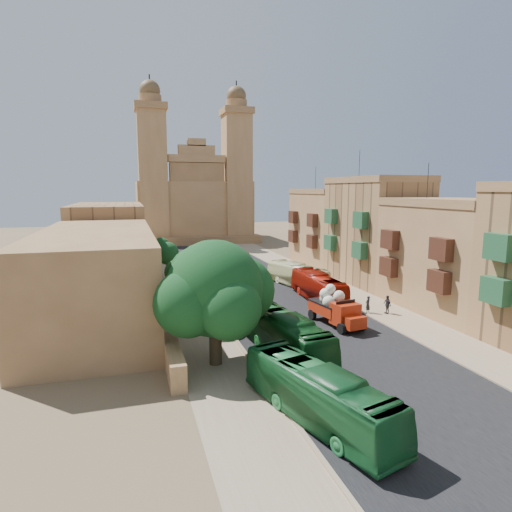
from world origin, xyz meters
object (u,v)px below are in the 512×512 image
street_tree_b (177,272)px  pedestrian_a (368,304)px  church (193,201)px  car_dkblue (196,260)px  car_white_b (253,265)px  bus_green_north (284,334)px  ficus_tree (216,292)px  olive_pickup (312,285)px  bus_red_east (318,287)px  car_blue_b (193,254)px  car_white_a (247,279)px  street_tree_a (192,287)px  street_tree_c (167,253)px  street_tree_d (161,246)px  bus_cream_east (297,275)px  car_blue_a (248,293)px  pedestrian_c (387,305)px  red_truck (336,308)px  bus_green_south (318,394)px  car_cream (260,277)px

street_tree_b → pedestrian_a: bearing=-34.2°
church → car_dkblue: church is taller
car_dkblue → car_white_b: 11.20m
bus_green_north → ficus_tree: bearing=176.8°
olive_pickup → bus_red_east: (-1.02, -3.97, 0.69)m
bus_red_east → car_blue_b: bus_red_east is taller
car_white_a → street_tree_a: bearing=-120.6°
street_tree_c → bus_red_east: 23.37m
street_tree_d → bus_cream_east: (15.17, -22.86, -1.39)m
street_tree_b → street_tree_d: 24.00m
ficus_tree → street_tree_c: bearing=91.0°
bus_green_north → car_blue_a: 16.36m
church → car_blue_b: size_ratio=8.38×
car_white_a → car_dkblue: car_dkblue is taller
street_tree_c → pedestrian_c: 31.35m
bus_green_north → olive_pickup: bearing=53.7°
car_white_b → car_blue_b: bearing=-60.6°
car_white_a → car_blue_b: 23.53m
bus_red_east → pedestrian_a: size_ratio=6.29×
car_dkblue → red_truck: bearing=-68.1°
red_truck → bus_green_south: (-8.48, -14.50, -0.09)m
church → car_dkblue: (-4.46, -32.81, -8.87)m
car_cream → pedestrian_c: bearing=116.3°
street_tree_b → pedestrian_c: 23.08m
street_tree_c → pedestrian_c: (19.19, -24.67, -2.40)m
bus_green_south → car_white_b: bus_green_south is taller
bus_green_south → car_cream: bus_green_south is taller
car_white_a → bus_cream_east: bearing=-31.9°
bus_green_north → bus_green_south: bearing=-105.8°
bus_cream_east → pedestrian_a: (2.33, -13.02, -0.60)m
bus_green_north → car_blue_a: size_ratio=2.69×
street_tree_a → car_blue_a: size_ratio=1.35×
ficus_tree → pedestrian_a: bearing=25.6°
ficus_tree → red_truck: (12.11, 5.56, -3.64)m
bus_green_south → pedestrian_a: bearing=36.7°
car_blue_a → car_white_a: bearing=53.9°
bus_green_south → pedestrian_c: bearing=32.0°
pedestrian_a → pedestrian_c: bearing=130.3°
pedestrian_c → street_tree_b: bearing=-125.5°
car_white_b → pedestrian_c: 26.83m
car_blue_a → car_white_b: size_ratio=1.01×
church → car_dkblue: size_ratio=8.20×
street_tree_b → olive_pickup: (15.79, -2.03, -2.07)m
ficus_tree → car_white_b: bearing=69.7°
street_tree_a → car_white_b: 28.70m
bus_red_east → car_white_a: bearing=-61.2°
olive_pickup → car_white_b: bearing=100.4°
car_cream → car_white_b: 8.25m
ficus_tree → pedestrian_c: size_ratio=4.78×
ficus_tree → street_tree_c: (-0.58, 31.99, -1.90)m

